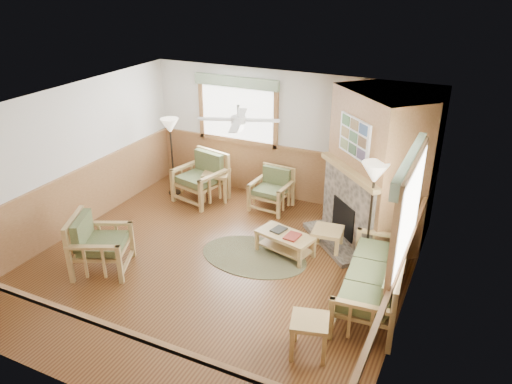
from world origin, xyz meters
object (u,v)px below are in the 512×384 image
at_px(coffee_table, 285,244).
at_px(floor_lamp_left, 172,157).
at_px(end_table_chairs, 217,185).
at_px(floor_lamp_right, 370,217).
at_px(armchair_left, 101,244).
at_px(end_table_sofa, 309,336).
at_px(armchair_back_left, 200,178).
at_px(sofa, 373,275).
at_px(armchair_back_right, 271,190).
at_px(footstool, 327,240).

xyz_separation_m(coffee_table, floor_lamp_left, (-3.14, 1.28, 0.65)).
height_order(end_table_chairs, floor_lamp_right, floor_lamp_right).
bearing_deg(floor_lamp_left, end_table_chairs, 9.94).
distance_m(armchair_left, end_table_sofa, 3.74).
relative_size(coffee_table, floor_lamp_left, 0.58).
bearing_deg(coffee_table, floor_lamp_left, 171.90).
height_order(coffee_table, end_table_chairs, end_table_chairs).
bearing_deg(armchair_left, end_table_chairs, -30.58).
relative_size(armchair_back_left, floor_lamp_left, 0.59).
bearing_deg(end_table_sofa, floor_lamp_right, 86.19).
xyz_separation_m(sofa, armchair_left, (-4.18, -1.00, 0.01)).
xyz_separation_m(armchair_back_right, floor_lamp_left, (-2.21, -0.24, 0.44)).
distance_m(sofa, end_table_chairs, 4.41).
relative_size(floor_lamp_left, floor_lamp_right, 0.92).
bearing_deg(coffee_table, sofa, -8.90).
xyz_separation_m(sofa, armchair_back_right, (-2.61, 2.23, -0.06)).
distance_m(armchair_back_left, floor_lamp_right, 3.96).
height_order(armchair_back_right, end_table_chairs, armchair_back_right).
relative_size(end_table_sofa, floor_lamp_right, 0.29).
relative_size(end_table_sofa, footstool, 1.07).
distance_m(armchair_back_right, end_table_chairs, 1.25).
distance_m(end_table_chairs, floor_lamp_right, 3.79).
distance_m(floor_lamp_left, floor_lamp_right, 4.63).
xyz_separation_m(end_table_chairs, footstool, (2.80, -1.06, -0.08)).
height_order(armchair_left, floor_lamp_right, floor_lamp_right).
bearing_deg(end_table_sofa, end_table_chairs, 133.48).
relative_size(armchair_left, end_table_sofa, 1.80).
height_order(armchair_back_right, end_table_sofa, armchair_back_right).
height_order(armchair_back_left, armchair_left, armchair_back_left).
height_order(sofa, footstool, sofa).
bearing_deg(armchair_back_left, sofa, -12.19).
height_order(armchair_back_right, footstool, armchair_back_right).
xyz_separation_m(armchair_back_left, end_table_sofa, (3.64, -3.35, -0.24)).
bearing_deg(armchair_back_left, armchair_left, -78.13).
xyz_separation_m(armchair_back_right, coffee_table, (0.94, -1.52, -0.22)).
bearing_deg(footstool, armchair_back_left, 164.57).
bearing_deg(floor_lamp_left, armchair_back_left, -3.40).
bearing_deg(floor_lamp_right, sofa, -71.36).
relative_size(armchair_left, footstool, 1.92).
relative_size(coffee_table, floor_lamp_right, 0.53).
distance_m(end_table_chairs, footstool, 3.00).
relative_size(end_table_chairs, floor_lamp_right, 0.33).
height_order(armchair_back_right, coffee_table, armchair_back_right).
bearing_deg(armchair_back_right, armchair_back_left, -166.13).
relative_size(armchair_back_left, end_table_sofa, 1.90).
xyz_separation_m(armchair_left, floor_lamp_left, (-0.63, 3.00, 0.37)).
distance_m(end_table_chairs, floor_lamp_left, 1.13).
xyz_separation_m(armchair_back_right, end_table_chairs, (-1.24, -0.07, -0.11)).
bearing_deg(sofa, floor_lamp_right, -166.07).
relative_size(armchair_back_right, footstool, 1.65).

